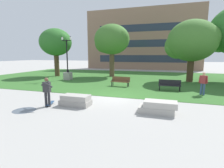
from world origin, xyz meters
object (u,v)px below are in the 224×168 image
Objects in this scene: skateboard at (50,104)px; person_skateboarder at (47,90)px; park_bench_near_left at (170,84)px; person_bystander_near_lawn at (203,82)px; concrete_block_center at (76,100)px; lamp_post_center at (68,71)px; concrete_block_left at (158,107)px; park_bench_near_right at (120,81)px.

person_skateboarder is at bearing -77.51° from skateboard.
park_bench_near_left is 2.55m from person_bystander_near_lawn.
lamp_post_center reaches higher than concrete_block_center.
person_skateboarder is (-6.22, -0.78, 0.67)m from concrete_block_left.
skateboard is 0.20× the size of lamp_post_center.
lamp_post_center is at bearing 115.99° from skateboard.
concrete_block_center is 1.75× the size of skateboard.
skateboard is at bearing -165.89° from concrete_block_center.
lamp_post_center is 14.48m from person_bystander_near_lawn.
concrete_block_left is at bearing 1.17° from concrete_block_center.
person_bystander_near_lawn is at bearing -13.78° from park_bench_near_right.
person_skateboarder is 0.94m from skateboard.
person_skateboarder reaches higher than concrete_block_center.
park_bench_near_right reaches higher than concrete_block_center.
park_bench_near_right reaches higher than concrete_block_left.
concrete_block_left is 1.05× the size of park_bench_near_right.
concrete_block_center reaches higher than skateboard.
concrete_block_center is at bearing -145.47° from person_bystander_near_lawn.
person_bystander_near_lawn is (9.23, 5.68, 0.90)m from skateboard.
lamp_post_center is (-4.76, 9.94, 0.07)m from person_skateboarder.
park_bench_near_left is 0.98× the size of park_bench_near_right.
concrete_block_left is 6.31m from skateboard.
person_skateboarder is at bearing -134.74° from park_bench_near_left.
park_bench_near_right reaches higher than skateboard.
person_skateboarder is 11.02m from lamp_post_center.
person_bystander_near_lawn reaches higher than person_skateboarder.
concrete_block_center is 8.21m from park_bench_near_left.
person_skateboarder reaches higher than park_bench_near_right.
park_bench_near_left is 1.06× the size of person_bystander_near_lawn.
concrete_block_left is (4.76, 0.10, 0.00)m from concrete_block_center.
person_skateboarder is at bearing -64.38° from lamp_post_center.
concrete_block_center is at bearing -97.42° from park_bench_near_right.
skateboard is 0.56× the size of park_bench_near_right.
concrete_block_left is at bearing -60.71° from park_bench_near_right.
concrete_block_center is 1.05× the size of person_skateboarder.
park_bench_near_left is at bearing 49.14° from concrete_block_center.
person_bystander_near_lawn is at bearing -21.13° from park_bench_near_left.
concrete_block_center is 0.35× the size of lamp_post_center.
skateboard is at bearing -64.01° from lamp_post_center.
person_bystander_near_lawn reaches higher than park_bench_near_right.
park_bench_near_right is 7.50m from lamp_post_center.
person_skateboarder is 0.95× the size of park_bench_near_left.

